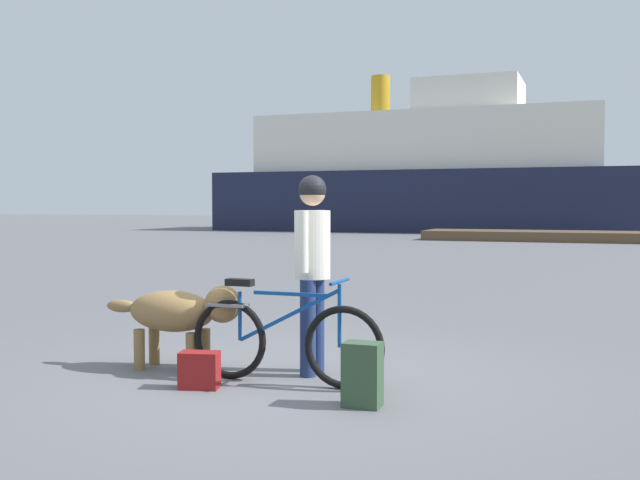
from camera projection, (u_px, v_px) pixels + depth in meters
name	position (u px, v px, depth m)	size (l,w,h in m)	color
ground_plane	(284.00, 377.00, 6.50)	(160.00, 160.00, 0.00)	slate
bicycle	(284.00, 339.00, 6.23)	(1.74, 0.44, 0.90)	black
person_cyclist	(312.00, 254.00, 6.57)	(0.32, 0.53, 1.77)	navy
dog	(180.00, 313.00, 6.73)	(1.39, 0.44, 0.79)	olive
backpack	(362.00, 374.00, 5.54)	(0.28, 0.20, 0.48)	#334C33
handbag_pannier	(199.00, 370.00, 6.08)	(0.32, 0.18, 0.30)	maroon
dock_pier	(622.00, 237.00, 29.56)	(15.68, 2.97, 0.40)	brown
ferry_boat	(429.00, 175.00, 42.02)	(23.33, 7.98, 8.92)	#191E38
pine_tree_far_left	(439.00, 131.00, 54.52)	(4.10, 4.10, 10.73)	#4C331E
pine_tree_center	(517.00, 138.00, 52.28)	(2.93, 2.93, 10.39)	#4C331E
pine_tree_mid_back	(535.00, 148.00, 60.12)	(4.22, 4.22, 9.50)	#4C331E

